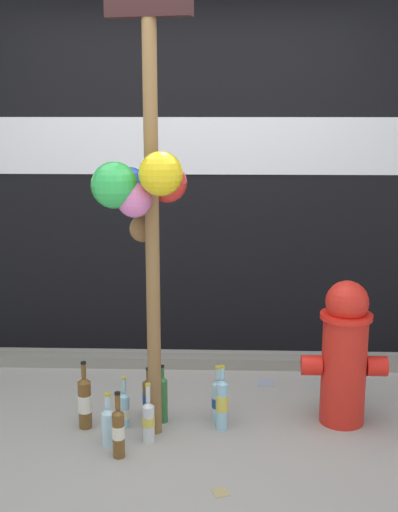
{
  "coord_description": "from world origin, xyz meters",
  "views": [
    {
      "loc": [
        0.26,
        -3.24,
        1.8
      ],
      "look_at": [
        0.14,
        0.21,
        1.03
      ],
      "focal_mm": 46.48,
      "sensor_mm": 36.0,
      "label": 1
    }
  ],
  "objects_px": {
    "bottle_0": "(85,402)",
    "bottle_5": "(222,403)",
    "fire_hydrant": "(345,352)",
    "bottle_8": "(124,409)",
    "bottle_2": "(118,431)",
    "bottle_1": "(163,398)",
    "memorial_post": "(144,161)",
    "bottle_4": "(219,398)",
    "bottle_7": "(149,397)",
    "bottle_6": "(148,420)",
    "bottle_3": "(108,425)"
  },
  "relations": [
    {
      "from": "bottle_0",
      "to": "bottle_5",
      "type": "relative_size",
      "value": 1.04
    },
    {
      "from": "fire_hydrant",
      "to": "bottle_8",
      "type": "bearing_deg",
      "value": -175.01
    },
    {
      "from": "bottle_0",
      "to": "bottle_2",
      "type": "relative_size",
      "value": 1.09
    },
    {
      "from": "fire_hydrant",
      "to": "bottle_1",
      "type": "bearing_deg",
      "value": -177.8
    },
    {
      "from": "memorial_post",
      "to": "bottle_2",
      "type": "bearing_deg",
      "value": -117.42
    },
    {
      "from": "bottle_2",
      "to": "bottle_4",
      "type": "height_order",
      "value": "bottle_2"
    },
    {
      "from": "bottle_8",
      "to": "bottle_0",
      "type": "bearing_deg",
      "value": -175.81
    },
    {
      "from": "bottle_4",
      "to": "bottle_7",
      "type": "relative_size",
      "value": 1.09
    },
    {
      "from": "memorial_post",
      "to": "fire_hydrant",
      "type": "xyz_separation_m",
      "value": [
        1.11,
        0.19,
        -1.11
      ]
    },
    {
      "from": "bottle_2",
      "to": "bottle_5",
      "type": "xyz_separation_m",
      "value": [
        0.54,
        0.33,
        0.01
      ]
    },
    {
      "from": "fire_hydrant",
      "to": "bottle_2",
      "type": "bearing_deg",
      "value": -160.13
    },
    {
      "from": "bottle_5",
      "to": "bottle_6",
      "type": "relative_size",
      "value": 1.13
    },
    {
      "from": "bottle_7",
      "to": "bottle_6",
      "type": "bearing_deg",
      "value": -84.12
    },
    {
      "from": "bottle_6",
      "to": "bottle_8",
      "type": "distance_m",
      "value": 0.23
    },
    {
      "from": "bottle_1",
      "to": "bottle_6",
      "type": "bearing_deg",
      "value": -104.03
    },
    {
      "from": "bottle_0",
      "to": "bottle_4",
      "type": "xyz_separation_m",
      "value": [
        0.76,
        0.12,
        -0.02
      ]
    },
    {
      "from": "memorial_post",
      "to": "bottle_3",
      "type": "relative_size",
      "value": 8.63
    },
    {
      "from": "bottle_4",
      "to": "bottle_1",
      "type": "bearing_deg",
      "value": -174.87
    },
    {
      "from": "bottle_3",
      "to": "bottle_7",
      "type": "xyz_separation_m",
      "value": [
        0.18,
        0.35,
        0.01
      ]
    },
    {
      "from": "bottle_5",
      "to": "bottle_6",
      "type": "xyz_separation_m",
      "value": [
        -0.4,
        -0.16,
        -0.03
      ]
    },
    {
      "from": "bottle_2",
      "to": "bottle_6",
      "type": "bearing_deg",
      "value": 51.6
    },
    {
      "from": "memorial_post",
      "to": "bottle_8",
      "type": "relative_size",
      "value": 8.51
    },
    {
      "from": "bottle_0",
      "to": "bottle_6",
      "type": "relative_size",
      "value": 1.18
    },
    {
      "from": "fire_hydrant",
      "to": "bottle_2",
      "type": "relative_size",
      "value": 2.33
    },
    {
      "from": "memorial_post",
      "to": "bottle_6",
      "type": "xyz_separation_m",
      "value": [
        0.01,
        -0.08,
        -1.41
      ]
    },
    {
      "from": "bottle_3",
      "to": "bottle_7",
      "type": "bearing_deg",
      "value": 62.4
    },
    {
      "from": "bottle_7",
      "to": "bottle_3",
      "type": "bearing_deg",
      "value": -117.6
    },
    {
      "from": "bottle_0",
      "to": "memorial_post",
      "type": "bearing_deg",
      "value": -10.33
    },
    {
      "from": "bottle_0",
      "to": "bottle_5",
      "type": "xyz_separation_m",
      "value": [
        0.78,
        0.01,
        0.0
      ]
    },
    {
      "from": "bottle_1",
      "to": "bottle_0",
      "type": "bearing_deg",
      "value": -168.88
    },
    {
      "from": "bottle_6",
      "to": "bottle_8",
      "type": "height_order",
      "value": "bottle_6"
    },
    {
      "from": "bottle_0",
      "to": "bottle_3",
      "type": "xyz_separation_m",
      "value": [
        0.17,
        -0.2,
        -0.04
      ]
    },
    {
      "from": "bottle_7",
      "to": "bottle_4",
      "type": "bearing_deg",
      "value": -4.7
    },
    {
      "from": "memorial_post",
      "to": "bottle_1",
      "type": "height_order",
      "value": "memorial_post"
    },
    {
      "from": "bottle_4",
      "to": "bottle_6",
      "type": "xyz_separation_m",
      "value": [
        -0.38,
        -0.26,
        -0.01
      ]
    },
    {
      "from": "bottle_0",
      "to": "bottle_5",
      "type": "height_order",
      "value": "bottle_0"
    },
    {
      "from": "bottle_4",
      "to": "memorial_post",
      "type": "bearing_deg",
      "value": -154.76
    },
    {
      "from": "bottle_3",
      "to": "bottle_1",
      "type": "bearing_deg",
      "value": 46.39
    },
    {
      "from": "bottle_1",
      "to": "bottle_8",
      "type": "bearing_deg",
      "value": -162.01
    },
    {
      "from": "bottle_0",
      "to": "bottle_2",
      "type": "distance_m",
      "value": 0.4
    },
    {
      "from": "bottle_1",
      "to": "bottle_7",
      "type": "relative_size",
      "value": 1.14
    },
    {
      "from": "fire_hydrant",
      "to": "bottle_6",
      "type": "bearing_deg",
      "value": -166.04
    },
    {
      "from": "bottle_4",
      "to": "bottle_7",
      "type": "bearing_deg",
      "value": 175.3
    },
    {
      "from": "memorial_post",
      "to": "bottle_0",
      "type": "relative_size",
      "value": 6.49
    },
    {
      "from": "memorial_post",
      "to": "bottle_3",
      "type": "xyz_separation_m",
      "value": [
        -0.21,
        -0.13,
        -1.41
      ]
    },
    {
      "from": "bottle_2",
      "to": "bottle_4",
      "type": "distance_m",
      "value": 0.68
    },
    {
      "from": "bottle_7",
      "to": "bottle_2",
      "type": "bearing_deg",
      "value": -102.85
    },
    {
      "from": "bottle_8",
      "to": "bottle_4",
      "type": "bearing_deg",
      "value": 10.39
    },
    {
      "from": "bottle_1",
      "to": "bottle_3",
      "type": "distance_m",
      "value": 0.39
    },
    {
      "from": "bottle_2",
      "to": "bottle_8",
      "type": "relative_size",
      "value": 1.2
    }
  ]
}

